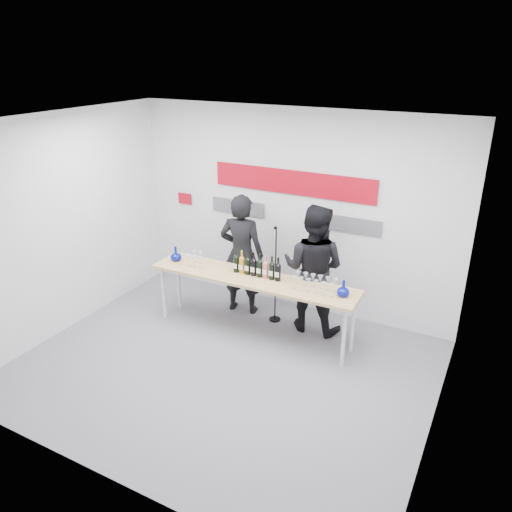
# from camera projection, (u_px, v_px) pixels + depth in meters

# --- Properties ---
(ground) EXTENTS (5.00, 5.00, 0.00)m
(ground) POSITION_uv_depth(u_px,v_px,m) (224.00, 368.00, 6.29)
(ground) COLOR slate
(ground) RESTS_ON ground
(back_wall) EXTENTS (5.00, 0.04, 3.00)m
(back_wall) POSITION_uv_depth(u_px,v_px,m) (292.00, 212.00, 7.34)
(back_wall) COLOR silver
(back_wall) RESTS_ON ground
(signage) EXTENTS (3.38, 0.02, 0.79)m
(signage) POSITION_uv_depth(u_px,v_px,m) (288.00, 191.00, 7.22)
(signage) COLOR #AA0716
(signage) RESTS_ON back_wall
(tasting_table) EXTENTS (2.94, 0.65, 0.88)m
(tasting_table) POSITION_uv_depth(u_px,v_px,m) (253.00, 282.00, 6.73)
(tasting_table) COLOR #D7B773
(tasting_table) RESTS_ON ground
(wine_bottles) EXTENTS (0.71, 0.09, 0.33)m
(wine_bottles) POSITION_uv_depth(u_px,v_px,m) (257.00, 265.00, 6.68)
(wine_bottles) COLOR black
(wine_bottles) RESTS_ON tasting_table
(decanter_left) EXTENTS (0.16, 0.16, 0.21)m
(decanter_left) POSITION_uv_depth(u_px,v_px,m) (176.00, 254.00, 7.20)
(decanter_left) COLOR navy
(decanter_left) RESTS_ON tasting_table
(decanter_right) EXTENTS (0.16, 0.16, 0.21)m
(decanter_right) POSITION_uv_depth(u_px,v_px,m) (343.00, 288.00, 6.16)
(decanter_right) COLOR navy
(decanter_right) RESTS_ON tasting_table
(glasses_left) EXTENTS (0.27, 0.23, 0.18)m
(glasses_left) POSITION_uv_depth(u_px,v_px,m) (196.00, 260.00, 7.03)
(glasses_left) COLOR silver
(glasses_left) RESTS_ON tasting_table
(glasses_right) EXTENTS (0.57, 0.23, 0.18)m
(glasses_right) POSITION_uv_depth(u_px,v_px,m) (314.00, 284.00, 6.31)
(glasses_right) COLOR silver
(glasses_right) RESTS_ON tasting_table
(presenter_left) EXTENTS (0.73, 0.54, 1.83)m
(presenter_left) POSITION_uv_depth(u_px,v_px,m) (242.00, 254.00, 7.35)
(presenter_left) COLOR black
(presenter_left) RESTS_ON ground
(presenter_right) EXTENTS (0.91, 0.72, 1.84)m
(presenter_right) POSITION_uv_depth(u_px,v_px,m) (313.00, 269.00, 6.86)
(presenter_right) COLOR black
(presenter_right) RESTS_ON ground
(mic_stand) EXTENTS (0.17, 0.17, 1.48)m
(mic_stand) POSITION_uv_depth(u_px,v_px,m) (275.00, 293.00, 7.22)
(mic_stand) COLOR black
(mic_stand) RESTS_ON ground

